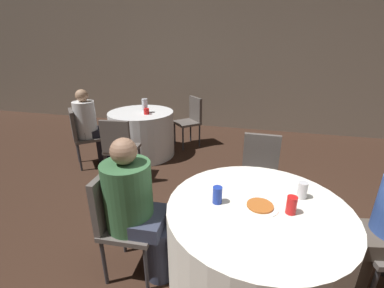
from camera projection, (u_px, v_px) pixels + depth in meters
wall_back at (275, 64)px, 5.19m from camera, size 16.00×0.06×2.80m
table_near at (254, 250)px, 1.87m from camera, size 1.25×1.25×0.75m
table_far at (142, 134)px, 4.31m from camera, size 1.06×1.06×0.75m
chair_near_north at (260, 168)px, 2.74m from camera, size 0.41×0.41×0.89m
chair_near_west at (119, 215)px, 1.99m from camera, size 0.43×0.42×0.89m
chair_far_northeast at (191, 117)px, 4.67m from camera, size 0.57×0.57×0.89m
chair_far_southwest at (81, 133)px, 3.84m from camera, size 0.56×0.56×0.89m
chair_far_south at (119, 145)px, 3.38m from camera, size 0.44×0.45×0.89m
person_green_jacket at (137, 210)px, 1.94m from camera, size 0.52×0.37×1.18m
person_blue_shirt at (384, 232)px, 1.76m from camera, size 0.49×0.35×1.15m
person_white_shirt at (92, 128)px, 3.90m from camera, size 0.45×0.44×1.18m
pizza_plate_near at (260, 206)px, 1.73m from camera, size 0.25×0.25×0.02m
soda_can_silver at (302, 190)px, 1.81m from camera, size 0.07×0.07×0.12m
soda_can_red at (291, 205)px, 1.65m from camera, size 0.07×0.07×0.12m
soda_can_blue at (217, 195)px, 1.76m from camera, size 0.07×0.07×0.12m
bottle_far at (145, 106)px, 4.08m from camera, size 0.09×0.09×0.22m
cup_far at (147, 111)px, 4.01m from camera, size 0.08×0.08×0.09m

